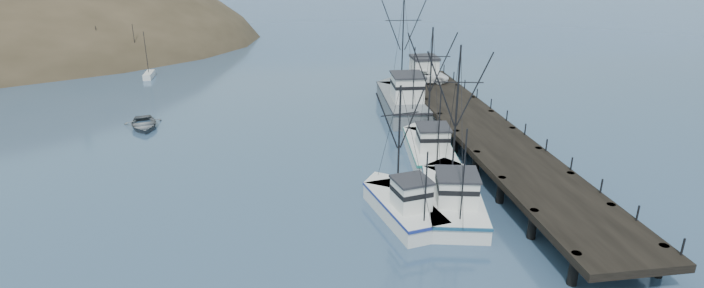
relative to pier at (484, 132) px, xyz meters
name	(u,v)px	position (x,y,z in m)	size (l,w,h in m)	color
ground	(357,261)	(-14.00, -16.00, -1.69)	(400.00, 400.00, 0.00)	navy
pier	(484,132)	(0.00, 0.00, 0.00)	(6.00, 44.00, 2.00)	black
moored_sailboats	(84,64)	(-45.59, 40.90, -1.36)	(24.67, 18.85, 6.35)	silver
trawler_near	(452,196)	(-6.22, -10.13, -0.87)	(5.72, 11.64, 11.68)	silver
trawler_mid	(402,205)	(-10.03, -10.85, -0.87)	(4.57, 9.21, 9.36)	silver
trawler_far	(429,147)	(-5.21, -0.66, -0.87)	(4.66, 11.13, 11.34)	silver
work_vessel	(403,100)	(-4.33, 12.55, -0.46)	(5.15, 14.82, 12.49)	slate
pier_shed	(424,68)	(-0.58, 18.00, 1.73)	(3.00, 3.20, 2.80)	silver
pickup_truck	(425,76)	(-0.82, 16.73, 1.08)	(2.56, 5.54, 1.54)	white
motorboat	(144,128)	(-31.30, 10.92, -1.69)	(3.73, 5.23, 1.08)	#5A5F64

